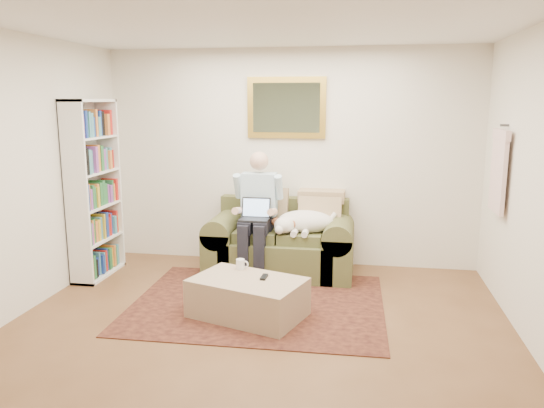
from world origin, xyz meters
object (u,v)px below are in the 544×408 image
(bookshelf, at_px, (94,190))
(coffee_mug, at_px, (240,264))
(sleeping_dog, at_px, (306,222))
(sofa, at_px, (280,248))
(seated_man, at_px, (256,215))
(laptop, at_px, (255,214))
(ottoman, at_px, (248,298))

(bookshelf, bearing_deg, coffee_mug, -18.57)
(coffee_mug, bearing_deg, sleeping_dog, 61.32)
(sleeping_dog, bearing_deg, bookshelf, -171.43)
(sofa, relative_size, seated_man, 1.19)
(bookshelf, bearing_deg, seated_man, 9.01)
(laptop, relative_size, sleeping_dog, 0.47)
(laptop, xyz_separation_m, coffee_mug, (0.02, -0.84, -0.33))
(coffee_mug, height_order, bookshelf, bookshelf)
(ottoman, bearing_deg, laptop, 97.96)
(sleeping_dog, distance_m, bookshelf, 2.41)
(laptop, bearing_deg, coffee_mug, -88.47)
(sofa, distance_m, ottoman, 1.34)
(coffee_mug, bearing_deg, seated_man, 91.42)
(seated_man, relative_size, laptop, 4.33)
(ottoman, distance_m, coffee_mug, 0.39)
(ottoman, bearing_deg, seated_man, 97.53)
(sleeping_dog, xyz_separation_m, ottoman, (-0.40, -1.25, -0.46))
(seated_man, relative_size, coffee_mug, 14.13)
(sofa, distance_m, coffee_mug, 1.09)
(laptop, bearing_deg, ottoman, -82.04)
(sofa, bearing_deg, bookshelf, -167.92)
(seated_man, bearing_deg, sleeping_dog, 7.13)
(coffee_mug, bearing_deg, bookshelf, 161.43)
(laptop, bearing_deg, sofa, 41.02)
(sofa, distance_m, sleeping_dog, 0.47)
(laptop, relative_size, ottoman, 0.33)
(seated_man, height_order, bookshelf, bookshelf)
(sofa, distance_m, bookshelf, 2.22)
(seated_man, relative_size, sleeping_dog, 2.04)
(sleeping_dog, distance_m, ottoman, 1.39)
(seated_man, height_order, ottoman, seated_man)
(seated_man, xyz_separation_m, laptop, (-0.00, -0.07, 0.03))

